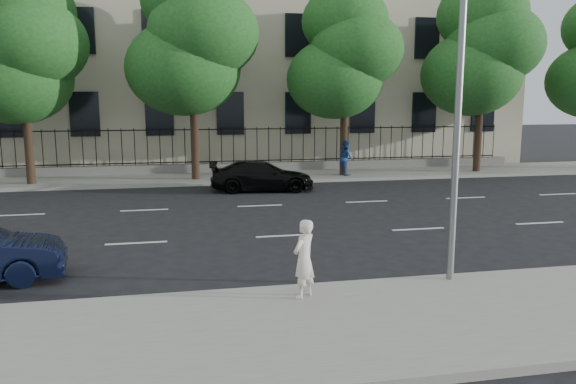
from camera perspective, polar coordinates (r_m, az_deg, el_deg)
The scene contains 14 objects.
ground at distance 13.32m, azimuth 1.73°, elevation -7.03°, with size 120.00×120.00×0.00m, color black.
near_sidewalk at distance 9.67m, azimuth 7.32°, elevation -13.19°, with size 60.00×4.00×0.15m, color gray.
far_sidewalk at distance 26.85m, azimuth -5.14°, elevation 1.54°, with size 60.00×4.00×0.15m, color gray.
lane_markings at distance 17.83m, azimuth -1.78°, elevation -2.74°, with size 49.60×4.62×0.01m, color silver, non-canonical shape.
masonry_building at distance 35.87m, azimuth -7.06°, elevation 17.84°, with size 34.60×12.11×18.50m.
iron_fence at distance 28.45m, azimuth -5.54°, elevation 3.14°, with size 30.00×0.50×2.20m.
street_light at distance 12.04m, azimuth 16.03°, elevation 15.62°, with size 0.25×3.32×8.05m.
tree_b at distance 26.56m, azimuth -25.30°, elevation 13.07°, with size 5.53×5.12×8.97m.
tree_c at distance 25.94m, azimuth -9.66°, elevation 15.20°, with size 5.89×5.50×9.80m.
tree_d at distance 27.07m, azimuth 5.81°, elevation 13.82°, with size 5.34×4.94×8.84m.
tree_e at distance 29.92m, azimuth 19.11°, elevation 13.63°, with size 5.71×5.31×9.46m.
black_sedan at distance 23.15m, azimuth -2.67°, elevation 1.64°, with size 1.73×4.25×1.23m, color black.
woman_near at distance 10.37m, azimuth 1.63°, elevation -6.79°, with size 0.54×0.35×1.47m, color silver.
pedestrian_far at distance 26.87m, azimuth 5.90°, elevation 3.48°, with size 0.81×0.63×1.66m, color navy.
Camera 1 is at (-2.95, -12.42, 3.80)m, focal length 35.00 mm.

